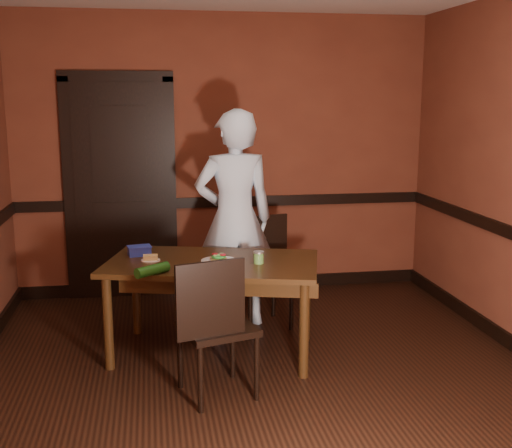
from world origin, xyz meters
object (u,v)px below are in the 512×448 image
object	(u,v)px
sauce_jar	(259,257)
food_tub	(139,251)
cheese_saucer	(151,258)
dining_table	(213,308)
sandwich_plate	(219,260)
person	(234,219)
chair_far	(262,273)
chair_near	(217,325)

from	to	relation	value
sauce_jar	food_tub	world-z (taller)	sauce_jar
sauce_jar	cheese_saucer	distance (m)	0.80
sauce_jar	food_tub	distance (m)	0.94
dining_table	food_tub	bearing A→B (deg)	169.04
dining_table	cheese_saucer	bearing A→B (deg)	-174.79
sandwich_plate	cheese_saucer	distance (m)	0.51
food_tub	sauce_jar	bearing A→B (deg)	-34.41
person	cheese_saucer	distance (m)	0.91
chair_far	chair_near	bearing A→B (deg)	-125.76
chair_near	food_tub	world-z (taller)	chair_near
chair_near	food_tub	distance (m)	1.10
dining_table	chair_near	size ratio (longest dim) A/B	1.63
sauce_jar	cheese_saucer	bearing A→B (deg)	165.33
dining_table	sauce_jar	distance (m)	0.54
chair_far	sandwich_plate	distance (m)	0.78
cheese_saucer	chair_near	bearing A→B (deg)	-61.41
chair_far	food_tub	distance (m)	1.09
sandwich_plate	sauce_jar	bearing A→B (deg)	-14.67
chair_near	sauce_jar	world-z (taller)	chair_near
food_tub	sandwich_plate	bearing A→B (deg)	-38.64
cheese_saucer	sauce_jar	bearing A→B (deg)	-14.67
sandwich_plate	sauce_jar	xyz separation A→B (m)	(0.28, -0.07, 0.03)
chair_far	cheese_saucer	distance (m)	1.07
dining_table	sandwich_plate	xyz separation A→B (m)	(0.04, -0.05, 0.38)
sandwich_plate	chair_near	bearing A→B (deg)	-97.37
chair_far	person	xyz separation A→B (m)	(-0.22, 0.10, 0.45)
chair_far	food_tub	world-z (taller)	chair_far
dining_table	sauce_jar	bearing A→B (deg)	-5.90
chair_near	chair_far	bearing A→B (deg)	-129.12
sandwich_plate	food_tub	distance (m)	0.66
chair_near	cheese_saucer	world-z (taller)	chair_near
chair_near	sauce_jar	bearing A→B (deg)	-139.77
dining_table	chair_far	world-z (taller)	chair_far
person	chair_near	bearing A→B (deg)	73.41
chair_far	sauce_jar	world-z (taller)	chair_far
dining_table	cheese_saucer	size ratio (longest dim) A/B	10.92
person	sauce_jar	world-z (taller)	person
dining_table	person	xyz separation A→B (m)	(0.25, 0.63, 0.55)
chair_far	person	bearing A→B (deg)	142.90
person	sauce_jar	distance (m)	0.78
sandwich_plate	chair_far	bearing A→B (deg)	53.76
chair_near	person	distance (m)	1.41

